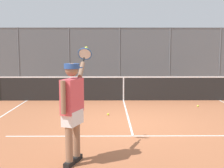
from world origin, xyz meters
name	(u,v)px	position (x,y,z in m)	size (l,w,h in m)	color
ground_plane	(130,124)	(0.00, 0.00, 0.00)	(60.00, 60.00, 0.00)	#A8603D
court_line_markings	(134,140)	(0.00, 1.38, 0.00)	(7.75, 8.67, 0.01)	white
fence_backdrop	(119,61)	(0.00, -8.87, 1.37)	(19.55, 1.37, 3.19)	#565B60
tennis_net	(123,88)	(0.00, -3.69, 0.49)	(9.96, 0.09, 1.07)	#2D2D2D
tennis_player	(73,104)	(1.20, 2.68, 1.08)	(0.50, 1.45, 2.10)	black
tennis_ball_by_sideline	(198,106)	(-2.58, -2.37, 0.03)	(0.07, 0.07, 0.07)	#D6E042
tennis_ball_near_net	(108,114)	(0.60, -1.09, 0.03)	(0.07, 0.07, 0.07)	#CCDB33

